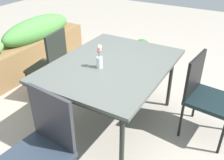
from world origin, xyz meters
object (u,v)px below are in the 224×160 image
at_px(flower_vase, 99,58).
at_px(chair_near_right, 205,93).
at_px(dining_table, 112,67).
at_px(planter_box, 7,57).
at_px(chair_far_side, 51,63).
at_px(potted_plant, 141,54).
at_px(chair_end_left, 41,145).

bearing_deg(flower_vase, chair_near_right, -63.55).
distance_m(dining_table, planter_box, 1.88).
bearing_deg(chair_near_right, chair_far_side, -74.36).
bearing_deg(potted_plant, planter_box, 130.45).
xyz_separation_m(chair_end_left, chair_far_side, (1.14, 0.94, -0.01)).
height_order(dining_table, planter_box, planter_box).
distance_m(chair_near_right, chair_far_side, 1.89).
relative_size(dining_table, chair_near_right, 1.66).
distance_m(chair_far_side, planter_box, 0.93).
relative_size(chair_near_right, planter_box, 0.29).
height_order(chair_near_right, chair_end_left, chair_end_left).
distance_m(flower_vase, potted_plant, 1.69).
bearing_deg(chair_near_right, flower_vase, -57.06).
distance_m(chair_far_side, potted_plant, 1.55).
bearing_deg(flower_vase, dining_table, -21.98).
xyz_separation_m(chair_near_right, chair_far_side, (-0.30, 1.86, 0.01)).
bearing_deg(chair_end_left, potted_plant, -78.67).
bearing_deg(dining_table, chair_end_left, -179.60).
distance_m(chair_end_left, flower_vase, 1.01).
bearing_deg(planter_box, potted_plant, -49.55).
height_order(chair_far_side, potted_plant, chair_far_side).
relative_size(flower_vase, potted_plant, 0.48).
bearing_deg(chair_far_side, potted_plant, -33.62).
xyz_separation_m(flower_vase, potted_plant, (1.57, 0.21, -0.61)).
bearing_deg(chair_far_side, dining_table, -100.57).
xyz_separation_m(dining_table, planter_box, (0.07, 1.85, -0.34)).
height_order(chair_near_right, planter_box, chair_near_right).
relative_size(chair_near_right, chair_end_left, 0.94).
bearing_deg(planter_box, chair_end_left, -122.30).
distance_m(chair_far_side, flower_vase, 0.96).
height_order(chair_far_side, flower_vase, flower_vase).
bearing_deg(flower_vase, planter_box, 82.95).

